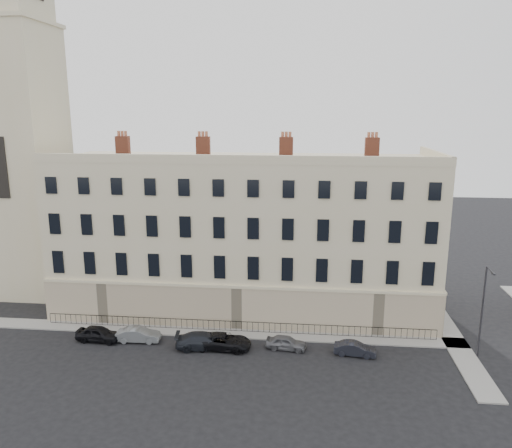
% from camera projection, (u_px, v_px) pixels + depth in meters
% --- Properties ---
extents(ground, '(160.00, 160.00, 0.00)m').
position_uv_depth(ground, '(302.00, 365.00, 39.04)').
color(ground, black).
rests_on(ground, ground).
extents(terrace, '(36.22, 12.22, 17.00)m').
position_uv_depth(terrace, '(245.00, 234.00, 49.53)').
color(terrace, beige).
rests_on(terrace, ground).
extents(church_tower, '(8.00, 8.13, 44.00)m').
position_uv_depth(church_tower, '(16.00, 118.00, 51.36)').
color(church_tower, beige).
rests_on(church_tower, ground).
extents(pavement_terrace, '(48.00, 2.00, 0.12)m').
position_uv_depth(pavement_terrace, '(192.00, 331.00, 44.86)').
color(pavement_terrace, gray).
rests_on(pavement_terrace, ground).
extents(pavement_east_return, '(2.00, 24.00, 0.12)m').
position_uv_depth(pavement_east_return, '(446.00, 328.00, 45.49)').
color(pavement_east_return, gray).
rests_on(pavement_east_return, ground).
extents(railings, '(35.00, 0.04, 0.96)m').
position_uv_depth(railings, '(236.00, 326.00, 44.74)').
color(railings, black).
rests_on(railings, ground).
extents(car_a, '(4.01, 1.86, 1.33)m').
position_uv_depth(car_a, '(99.00, 334.00, 43.01)').
color(car_a, black).
rests_on(car_a, ground).
extents(car_b, '(3.81, 1.49, 1.23)m').
position_uv_depth(car_b, '(138.00, 335.00, 42.93)').
color(car_b, slate).
rests_on(car_b, ground).
extents(car_c, '(4.89, 2.52, 1.36)m').
position_uv_depth(car_c, '(204.00, 341.00, 41.68)').
color(car_c, black).
rests_on(car_c, ground).
extents(car_d, '(4.73, 2.36, 1.29)m').
position_uv_depth(car_d, '(224.00, 341.00, 41.65)').
color(car_d, black).
rests_on(car_d, ground).
extents(car_e, '(3.54, 1.75, 1.16)m').
position_uv_depth(car_e, '(286.00, 343.00, 41.57)').
color(car_e, slate).
rests_on(car_e, ground).
extents(car_f, '(3.50, 1.56, 1.11)m').
position_uv_depth(car_f, '(355.00, 349.00, 40.53)').
color(car_f, black).
rests_on(car_f, ground).
extents(streetlamp, '(0.20, 1.66, 7.65)m').
position_uv_depth(streetlamp, '(483.00, 308.00, 39.44)').
color(streetlamp, '#35343A').
rests_on(streetlamp, ground).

